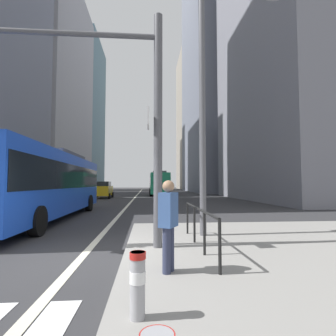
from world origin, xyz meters
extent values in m
plane|color=#303033|center=(0.00, 20.00, 0.00)|extent=(160.00, 160.00, 0.00)
cube|color=gray|center=(5.50, -1.00, 0.07)|extent=(9.00, 10.00, 0.15)
cube|color=beige|center=(0.00, 30.00, 0.01)|extent=(0.20, 80.00, 0.01)
cube|color=#9E9EA3|center=(-16.00, 36.85, 17.27)|extent=(12.22, 21.26, 34.54)
cube|color=slate|center=(-16.00, 60.64, 19.21)|extent=(10.32, 17.19, 38.41)
cube|color=slate|center=(17.00, 46.21, 26.16)|extent=(13.57, 23.31, 52.32)
cube|color=gray|center=(17.00, 71.64, 20.91)|extent=(11.43, 18.49, 41.83)
cube|color=blue|center=(-3.29, 6.36, 1.73)|extent=(2.58, 12.16, 2.75)
cube|color=black|center=(-3.29, 6.36, 2.07)|extent=(2.62, 11.92, 1.10)
cube|color=#4C4C51|center=(-3.31, 8.18, 3.25)|extent=(1.78, 4.38, 0.30)
cylinder|color=black|center=(-2.07, 2.48, 0.50)|extent=(0.31, 1.00, 1.00)
cylinder|color=black|center=(-2.12, 10.25, 0.50)|extent=(0.31, 1.00, 1.00)
cylinder|color=black|center=(-4.52, 10.23, 0.50)|extent=(0.31, 1.00, 1.00)
cube|color=#198456|center=(3.17, 31.55, 1.73)|extent=(2.51, 11.35, 2.75)
cube|color=black|center=(3.17, 31.55, 2.07)|extent=(2.55, 11.13, 1.10)
cube|color=#4C4C51|center=(3.17, 29.85, 3.25)|extent=(1.75, 4.09, 0.30)
cylinder|color=black|center=(1.97, 35.18, 0.50)|extent=(0.30, 1.00, 1.00)
cylinder|color=black|center=(4.37, 35.18, 0.50)|extent=(0.30, 1.00, 1.00)
cylinder|color=black|center=(1.98, 27.91, 0.50)|extent=(0.30, 1.00, 1.00)
cylinder|color=black|center=(4.38, 27.92, 0.50)|extent=(0.30, 1.00, 1.00)
cube|color=gold|center=(-3.66, 24.54, 0.87)|extent=(1.83, 4.32, 1.10)
cube|color=black|center=(-3.66, 24.69, 1.68)|extent=(1.52, 2.34, 0.52)
cylinder|color=black|center=(-2.73, 23.09, 0.32)|extent=(0.23, 0.64, 0.64)
cylinder|color=black|center=(-4.55, 23.07, 0.32)|extent=(0.23, 0.64, 0.64)
cylinder|color=black|center=(-2.76, 26.01, 0.32)|extent=(0.23, 0.64, 0.64)
cylinder|color=black|center=(-4.58, 25.99, 0.32)|extent=(0.23, 0.64, 0.64)
cube|color=silver|center=(4.30, 54.66, 0.87)|extent=(1.89, 4.16, 1.10)
cube|color=black|center=(4.29, 54.51, 1.68)|extent=(1.55, 2.26, 0.52)
cylinder|color=black|center=(3.42, 56.08, 0.32)|extent=(0.24, 0.65, 0.64)
cylinder|color=black|center=(5.24, 56.04, 0.32)|extent=(0.24, 0.65, 0.64)
cylinder|color=black|center=(3.35, 53.29, 0.32)|extent=(0.24, 0.65, 0.64)
cylinder|color=black|center=(5.17, 53.24, 0.32)|extent=(0.24, 0.65, 0.64)
cylinder|color=#515156|center=(1.79, 0.12, 3.15)|extent=(0.22, 0.22, 6.00)
cylinder|color=#515156|center=(-0.82, 0.12, 5.55)|extent=(5.22, 0.14, 0.14)
cube|color=white|center=(1.54, -0.06, 3.35)|extent=(0.04, 0.60, 0.44)
cylinder|color=#56565B|center=(3.24, 1.48, 4.15)|extent=(0.20, 0.20, 8.00)
cylinder|color=#99999E|center=(1.42, -3.27, 0.53)|extent=(0.18, 0.18, 0.77)
cylinder|color=white|center=(1.42, -3.27, 0.63)|extent=(0.19, 0.19, 0.14)
cylinder|color=#B21E19|center=(1.42, -3.27, 0.88)|extent=(0.20, 0.20, 0.08)
cylinder|color=black|center=(2.80, -1.90, 0.62)|extent=(0.06, 0.06, 0.95)
cylinder|color=black|center=(2.80, -0.67, 0.62)|extent=(0.06, 0.06, 0.95)
cylinder|color=black|center=(2.80, 0.56, 0.62)|extent=(0.06, 0.06, 0.95)
cylinder|color=black|center=(2.80, 1.79, 0.62)|extent=(0.06, 0.06, 0.95)
cylinder|color=black|center=(2.80, -0.05, 1.10)|extent=(0.06, 3.69, 0.06)
cylinder|color=#2D334C|center=(1.87, -1.78, 0.55)|extent=(0.15, 0.15, 0.80)
cylinder|color=#2D334C|center=(1.95, -1.64, 0.55)|extent=(0.15, 0.15, 0.80)
cube|color=#38568E|center=(1.91, -1.71, 1.26)|extent=(0.39, 0.45, 0.62)
sphere|color=#9E7556|center=(1.91, -1.71, 1.68)|extent=(0.22, 0.22, 0.22)
camera|label=1|loc=(1.53, -6.43, 1.74)|focal=27.70mm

